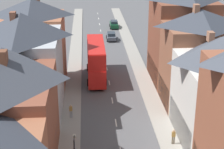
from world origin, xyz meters
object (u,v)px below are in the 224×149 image
Objects in this scene: double_decker_bus_lead at (96,60)px; pedestrian_far_left at (71,110)px; car_parked_right_a at (114,24)px; pedestrian_mid_right at (174,136)px; car_near_blue at (111,36)px.

pedestrian_far_left is at bearing -104.64° from double_decker_bus_lead.
pedestrian_mid_right is at bearing -87.31° from car_parked_right_a.
pedestrian_mid_right reaches higher than car_parked_right_a.
double_decker_bus_lead reaches higher than pedestrian_far_left.
car_near_blue is 0.97× the size of car_parked_right_a.
pedestrian_far_left is (-10.52, 6.50, 0.00)m from pedestrian_mid_right.
car_parked_right_a is at bearing 82.53° from car_near_blue.
pedestrian_far_left is at bearing -100.85° from car_parked_right_a.
double_decker_bus_lead reaches higher than car_near_blue.
double_decker_bus_lead is at bearing -100.10° from car_near_blue.
car_parked_right_a is (1.30, 9.91, 0.04)m from car_near_blue.
car_parked_right_a is at bearing 80.76° from double_decker_bus_lead.
double_decker_bus_lead is 20.52m from pedestrian_mid_right.
car_near_blue is 9.99m from car_parked_right_a.
double_decker_bus_lead is at bearing 110.70° from pedestrian_mid_right.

